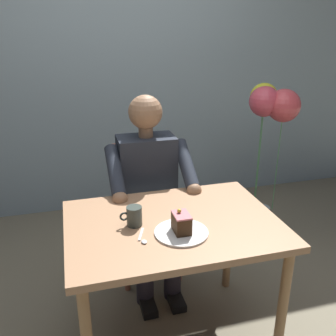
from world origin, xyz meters
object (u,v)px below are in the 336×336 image
dining_table (173,237)px  coffee_cup (134,216)px  cake_slice (181,223)px  balloon_display (271,112)px  dessert_spoon (143,238)px  chair (145,202)px  seated_person (150,191)px

dining_table → coffee_cup: bearing=-5.1°
dining_table → cake_slice: bearing=93.3°
dining_table → balloon_display: 1.44m
coffee_cup → dessert_spoon: (-0.01, 0.14, -0.05)m
coffee_cup → dessert_spoon: 0.15m
chair → coffee_cup: 0.77m
seated_person → coffee_cup: (0.19, 0.52, 0.12)m
seated_person → dessert_spoon: size_ratio=8.91×
cake_slice → dessert_spoon: cake_slice is taller
coffee_cup → balloon_display: (-1.24, -0.89, 0.25)m
cake_slice → coffee_cup: size_ratio=1.01×
dining_table → balloon_display: size_ratio=0.85×
seated_person → coffee_cup: bearing=69.6°
dessert_spoon → chair: bearing=-102.2°
coffee_cup → cake_slice: bearing=145.7°
seated_person → dining_table: bearing=90.0°
seated_person → cake_slice: bearing=90.6°
cake_slice → dessert_spoon: 0.19m
coffee_cup → dining_table: bearing=174.9°
dining_table → cake_slice: size_ratio=9.44×
balloon_display → dining_table: bearing=41.1°
dining_table → coffee_cup: (0.19, -0.02, 0.14)m
cake_slice → coffee_cup: (0.20, -0.14, -0.01)m
dessert_spoon → dining_table: bearing=-146.3°
cake_slice → dining_table: bearing=-86.7°
cake_slice → coffee_cup: 0.24m
balloon_display → cake_slice: bearing=44.8°
seated_person → coffee_cup: size_ratio=11.38×
coffee_cup → dessert_spoon: coffee_cup is taller
dining_table → cake_slice: 0.19m
dessert_spoon → balloon_display: (-1.22, -1.03, 0.29)m
dining_table → balloon_display: bearing=-138.9°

